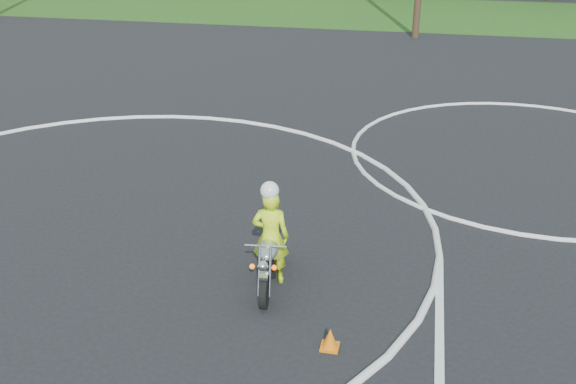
# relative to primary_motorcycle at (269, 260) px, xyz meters

# --- Properties ---
(ground) EXTENTS (120.00, 120.00, 0.00)m
(ground) POSITION_rel_primary_motorcycle_xyz_m (-3.46, -1.61, -0.44)
(ground) COLOR black
(ground) RESTS_ON ground
(grass_strip) EXTENTS (120.00, 10.00, 0.02)m
(grass_strip) POSITION_rel_primary_motorcycle_xyz_m (-3.46, 25.39, -0.43)
(grass_strip) COLOR #1E4714
(grass_strip) RESTS_ON ground
(course_markings) EXTENTS (19.05, 19.05, 0.12)m
(course_markings) POSITION_rel_primary_motorcycle_xyz_m (-1.29, 2.74, -0.43)
(course_markings) COLOR silver
(course_markings) RESTS_ON ground
(primary_motorcycle) EXTENTS (0.60, 1.72, 0.91)m
(primary_motorcycle) POSITION_rel_primary_motorcycle_xyz_m (0.00, 0.00, 0.00)
(primary_motorcycle) COLOR black
(primary_motorcycle) RESTS_ON ground
(rider_primary_grp) EXTENTS (0.59, 0.43, 1.68)m
(rider_primary_grp) POSITION_rel_primary_motorcycle_xyz_m (-0.01, 0.13, 0.37)
(rider_primary_grp) COLOR #CBF319
(rider_primary_grp) RESTS_ON ground
(traffic_cones) EXTENTS (20.80, 11.63, 0.30)m
(traffic_cones) POSITION_rel_primary_motorcycle_xyz_m (0.77, 1.77, -0.30)
(traffic_cones) COLOR orange
(traffic_cones) RESTS_ON ground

